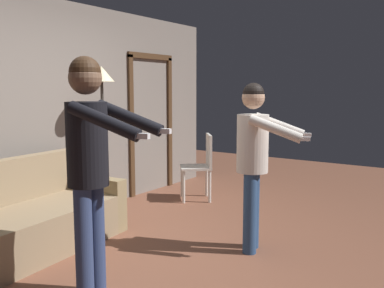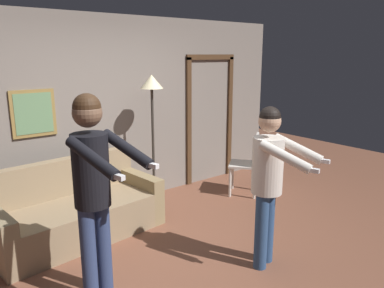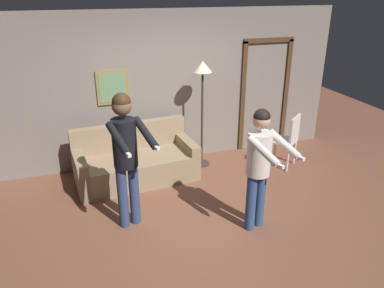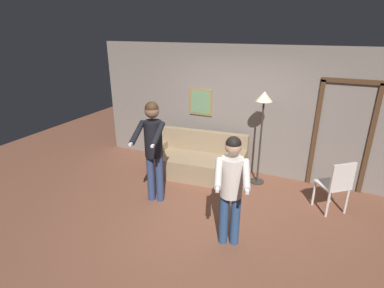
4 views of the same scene
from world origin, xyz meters
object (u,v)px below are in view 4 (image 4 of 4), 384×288
couch (199,162)px  dining_chair_distant (336,184)px  person_standing_left (153,143)px  torchiere_lamp (263,110)px  person_standing_right (231,183)px

couch → dining_chair_distant: size_ratio=2.12×
person_standing_left → dining_chair_distant: (2.87, 0.91, -0.58)m
torchiere_lamp → dining_chair_distant: bearing=-20.5°
person_standing_right → dining_chair_distant: person_standing_right is taller
person_standing_right → dining_chair_distant: 2.03m
torchiere_lamp → person_standing_right: (0.04, -1.98, -0.51)m
person_standing_left → dining_chair_distant: 3.06m
couch → person_standing_right: size_ratio=1.22×
couch → person_standing_left: 1.52m
couch → dining_chair_distant: bearing=-7.3°
couch → dining_chair_distant: 2.60m
person_standing_left → torchiere_lamp: bearing=43.6°
couch → torchiere_lamp: size_ratio=1.08×
person_standing_left → person_standing_right: bearing=-20.0°
person_standing_right → person_standing_left: bearing=160.0°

